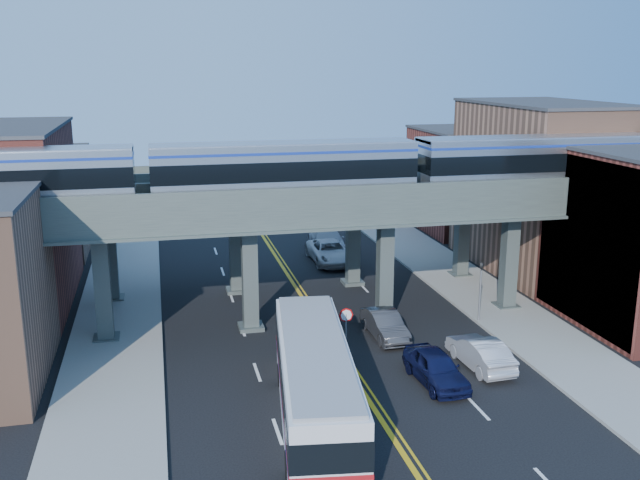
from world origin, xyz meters
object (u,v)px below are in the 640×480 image
Objects in this scene: car_lane_b at (385,325)px; traffic_signal at (480,285)px; transit_bus at (315,384)px; car_lane_d at (327,240)px; transit_train at (285,169)px; car_lane_a at (436,368)px; car_parked_curb at (480,352)px; stop_sign at (346,324)px; car_lane_c at (330,252)px.

traffic_signal is at bearing 7.70° from car_lane_b.
car_lane_b is (5.88, 8.54, -0.99)m from transit_bus.
car_lane_d is at bearing 84.71° from car_lane_b.
transit_train is at bearing 3.43° from transit_bus.
car_lane_a is (5.56, -9.13, -8.38)m from transit_train.
car_lane_a is at bearing 20.84° from car_parked_curb.
car_lane_b is (-6.11, -0.99, -1.56)m from traffic_signal.
car_lane_a is at bearing -61.82° from transit_bus.
transit_bus is 10.41m from car_lane_b.
transit_train reaches higher than car_lane_a.
transit_bus is at bearing -162.58° from car_lane_a.
car_parked_curb is at bearing -56.42° from car_lane_b.
traffic_signal reaches higher than car_lane_a.
stop_sign is 0.64× the size of traffic_signal.
car_lane_a is at bearing -51.11° from stop_sign.
car_lane_c reaches higher than car_lane_b.
car_lane_b is at bearing -170.82° from traffic_signal.
transit_bus is 6.92m from car_lane_a.
transit_bus reaches higher than stop_sign.
stop_sign is at bearing -95.62° from car_lane_d.
stop_sign is 0.56× the size of car_lane_a.
car_lane_c is (0.68, 15.70, 0.09)m from car_lane_b.
car_lane_a is at bearing -86.36° from car_lane_d.
car_lane_b is (-0.54, 6.14, -0.06)m from car_lane_a.
transit_train reaches higher than stop_sign.
stop_sign is at bearing -101.38° from car_lane_c.
car_parked_curb reaches higher than car_lane_b.
traffic_signal is 6.39m from car_lane_b.
transit_train is 17.12× the size of stop_sign.
car_lane_c is (5.70, 12.72, -8.35)m from transit_train.
transit_train is 7.58× the size of car_lane_c.
car_lane_a is (3.33, -4.13, -0.96)m from stop_sign.
transit_bus is at bearing -99.25° from car_lane_d.
transit_bus is at bearing -105.45° from car_lane_c.
transit_train is at bearing -46.09° from car_parked_curb.
car_lane_b is 15.72m from car_lane_c.
stop_sign is 0.41× the size of car_lane_d.
transit_bus is at bearing -141.54° from traffic_signal.
traffic_signal is 0.88× the size of car_lane_a.
transit_bus is (-11.99, -9.53, -0.58)m from traffic_signal.
transit_train is at bearing 118.30° from car_lane_a.
car_parked_curb is at bearing -82.74° from car_lane_c.
traffic_signal is 0.87× the size of car_parked_curb.
transit_bus reaches higher than car_lane_c.
car_lane_d is at bearing 79.58° from car_lane_c.
transit_train is at bearing -114.45° from car_lane_c.
transit_train is 13.75m from transit_bus.
car_lane_c is (-5.44, 14.72, -1.47)m from traffic_signal.
car_lane_a is (-5.57, -7.13, -1.51)m from traffic_signal.
stop_sign is 21.45m from car_lane_d.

